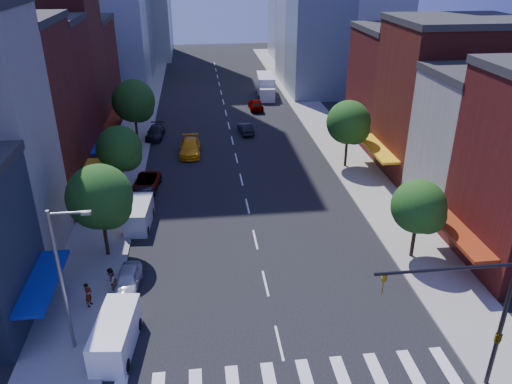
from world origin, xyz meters
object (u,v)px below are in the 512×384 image
(parked_car_second, at_px, (143,199))
(taxi, at_px, (190,147))
(pedestrian_near, at_px, (88,295))
(traffic_car_far, at_px, (256,104))
(parked_car_third, at_px, (146,183))
(cargo_van_far, at_px, (139,215))
(parked_car_front, at_px, (128,280))
(cargo_van_near, at_px, (115,336))
(parked_car_rear, at_px, (155,132))
(pedestrian_far, at_px, (111,281))
(traffic_car_oncoming, at_px, (246,129))
(box_truck, at_px, (266,87))

(parked_car_second, bearing_deg, taxi, 74.80)
(pedestrian_near, bearing_deg, traffic_car_far, -4.24)
(parked_car_third, bearing_deg, cargo_van_far, -82.55)
(parked_car_second, height_order, cargo_van_far, cargo_van_far)
(taxi, bearing_deg, traffic_car_far, 62.01)
(parked_car_third, relative_size, traffic_car_far, 1.05)
(parked_car_front, height_order, parked_car_second, parked_car_second)
(parked_car_second, xyz_separation_m, cargo_van_near, (-0.01, -18.58, 0.32))
(parked_car_rear, relative_size, cargo_van_near, 0.95)
(parked_car_third, relative_size, parked_car_rear, 1.03)
(parked_car_third, height_order, parked_car_rear, parked_car_rear)
(cargo_van_far, bearing_deg, taxi, 79.49)
(cargo_van_near, bearing_deg, taxi, 88.35)
(parked_car_rear, xyz_separation_m, taxi, (4.33, -6.18, 0.10))
(traffic_car_far, relative_size, pedestrian_far, 2.51)
(parked_car_rear, distance_m, pedestrian_far, 32.18)
(parked_car_second, bearing_deg, parked_car_rear, 93.45)
(taxi, height_order, traffic_car_far, traffic_car_far)
(taxi, distance_m, pedestrian_far, 26.52)
(parked_car_second, xyz_separation_m, traffic_car_far, (14.04, 29.91, 0.08))
(traffic_car_oncoming, bearing_deg, parked_car_rear, -5.96)
(parked_car_rear, distance_m, cargo_van_far, 22.68)
(parked_car_rear, distance_m, pedestrian_near, 33.45)
(cargo_van_near, height_order, box_truck, box_truck)
(cargo_van_near, relative_size, pedestrian_near, 3.02)
(traffic_car_oncoming, bearing_deg, cargo_van_near, 65.98)
(parked_car_third, bearing_deg, parked_car_rear, 97.53)
(cargo_van_far, bearing_deg, traffic_car_far, 71.53)
(parked_car_second, bearing_deg, parked_car_third, 93.45)
(taxi, xyz_separation_m, pedestrian_far, (-5.33, -25.98, 0.29))
(parked_car_rear, bearing_deg, traffic_car_far, 42.69)
(cargo_van_far, height_order, pedestrian_far, pedestrian_far)
(taxi, height_order, pedestrian_near, pedestrian_near)
(traffic_car_far, bearing_deg, cargo_van_near, 73.28)
(parked_car_third, distance_m, cargo_van_far, 7.22)
(box_truck, xyz_separation_m, pedestrian_near, (-18.80, -51.60, -0.59))
(parked_car_second, relative_size, taxi, 0.80)
(parked_car_rear, relative_size, taxi, 0.87)
(parked_car_second, height_order, pedestrian_far, pedestrian_far)
(pedestrian_far, bearing_deg, cargo_van_far, -170.80)
(traffic_car_far, xyz_separation_m, pedestrian_near, (-16.31, -44.26, 0.19))
(parked_car_second, distance_m, pedestrian_far, 13.18)
(box_truck, xyz_separation_m, pedestrian_far, (-17.53, -50.39, -0.49))
(parked_car_second, height_order, traffic_car_oncoming, parked_car_second)
(traffic_car_far, bearing_deg, pedestrian_near, 69.22)
(parked_car_third, xyz_separation_m, cargo_van_far, (-0.01, -7.21, 0.30))
(parked_car_rear, xyz_separation_m, box_truck, (16.53, 18.23, 0.89))
(parked_car_front, distance_m, pedestrian_near, 2.93)
(parked_car_front, bearing_deg, taxi, 84.14)
(parked_car_third, relative_size, taxi, 0.90)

